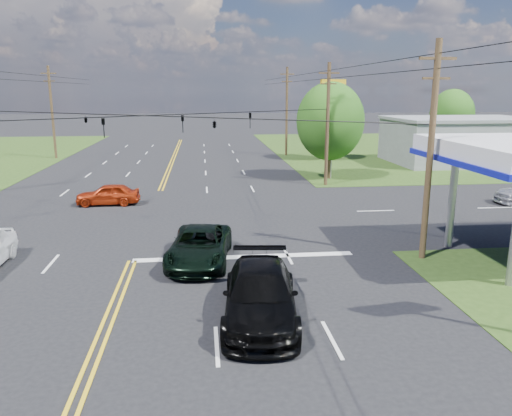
{
  "coord_description": "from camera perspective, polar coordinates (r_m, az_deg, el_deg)",
  "views": [
    {
      "loc": [
        3.21,
        -17.52,
        7.41
      ],
      "look_at": [
        5.76,
        6.0,
        1.82
      ],
      "focal_mm": 35.0,
      "sensor_mm": 36.0,
      "label": 1
    }
  ],
  "objects": [
    {
      "name": "pole_right_far",
      "position": [
        58.39,
        3.53,
        11.07
      ],
      "size": [
        1.6,
        0.28,
        10.0
      ],
      "color": "#3D281A",
      "rests_on": "ground"
    },
    {
      "name": "pole_se",
      "position": [
        22.87,
        19.32,
        6.29
      ],
      "size": [
        1.6,
        0.28,
        9.5
      ],
      "color": "#3D281A",
      "rests_on": "ground"
    },
    {
      "name": "sedan_red",
      "position": [
        34.47,
        -16.56,
        1.52
      ],
      "size": [
        4.14,
        1.7,
        1.4
      ],
      "primitive_type": "imported",
      "rotation": [
        0.0,
        0.0,
        -1.56
      ],
      "color": "#A0270B",
      "rests_on": "ground"
    },
    {
      "name": "pickup_dkgreen",
      "position": [
        22.05,
        -6.46,
        -4.34
      ],
      "size": [
        3.18,
        5.74,
        1.52
      ],
      "primitive_type": "imported",
      "rotation": [
        0.0,
        0.0,
        -0.12
      ],
      "color": "black",
      "rests_on": "ground"
    },
    {
      "name": "tree_right_a",
      "position": [
        42.98,
        8.48,
        9.76
      ],
      "size": [
        5.7,
        5.7,
        8.18
      ],
      "color": "#3D281A",
      "rests_on": "ground"
    },
    {
      "name": "pole_left_far",
      "position": [
        59.8,
        -22.28,
        10.18
      ],
      "size": [
        1.6,
        0.28,
        10.0
      ],
      "color": "#3D281A",
      "rests_on": "ground"
    },
    {
      "name": "span_wire_signals",
      "position": [
        29.73,
        -12.59,
        10.26
      ],
      "size": [
        26.0,
        18.0,
        1.13
      ],
      "color": "black",
      "rests_on": "ground"
    },
    {
      "name": "suv_black",
      "position": [
        16.65,
        0.49,
        -9.9
      ],
      "size": [
        3.01,
        6.11,
        1.71
      ],
      "primitive_type": "imported",
      "rotation": [
        0.0,
        0.0,
        -0.11
      ],
      "color": "black",
      "rests_on": "ground"
    },
    {
      "name": "pole_ne",
      "position": [
        39.82,
        8.17,
        9.57
      ],
      "size": [
        1.6,
        0.28,
        9.5
      ],
      "color": "#3D281A",
      "rests_on": "ground"
    },
    {
      "name": "stop_bar",
      "position": [
        22.83,
        -1.36,
        -5.65
      ],
      "size": [
        10.0,
        0.5,
        0.02
      ],
      "primitive_type": "cube",
      "color": "silver",
      "rests_on": "ground"
    },
    {
      "name": "grass_ne",
      "position": [
        69.65,
        21.14,
        6.3
      ],
      "size": [
        46.0,
        48.0,
        0.03
      ],
      "primitive_type": "cube",
      "color": "#243C13",
      "rests_on": "ground"
    },
    {
      "name": "ground",
      "position": [
        30.6,
        -12.02,
        -1.01
      ],
      "size": [
        280.0,
        280.0,
        0.0
      ],
      "primitive_type": "plane",
      "color": "black",
      "rests_on": "ground"
    },
    {
      "name": "retail_ne",
      "position": [
        56.55,
        22.3,
        7.03
      ],
      "size": [
        14.0,
        10.0,
        4.4
      ],
      "primitive_type": "cube",
      "color": "slate",
      "rests_on": "ground"
    },
    {
      "name": "polesign_ne",
      "position": [
        42.94,
        8.75,
        11.98
      ],
      "size": [
        2.28,
        0.85,
        8.34
      ],
      "color": "#A5A5AA",
      "rests_on": "ground"
    },
    {
      "name": "power_lines",
      "position": [
        27.73,
        -13.32,
        15.41
      ],
      "size": [
        26.04,
        100.0,
        0.64
      ],
      "color": "black",
      "rests_on": "ground"
    },
    {
      "name": "tree_right_b",
      "position": [
        55.24,
        7.86,
        9.86
      ],
      "size": [
        4.94,
        4.94,
        7.09
      ],
      "color": "#3D281A",
      "rests_on": "ground"
    },
    {
      "name": "tree_far_r",
      "position": [
        67.08,
        21.48,
        9.94
      ],
      "size": [
        5.32,
        5.32,
        7.63
      ],
      "color": "#3D281A",
      "rests_on": "ground"
    }
  ]
}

